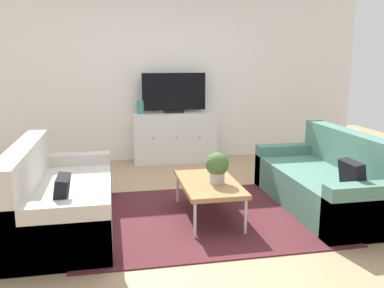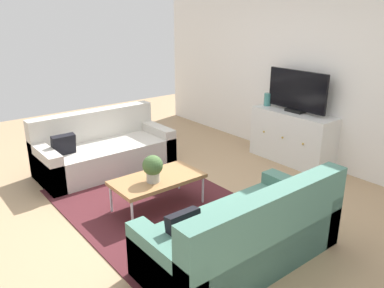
{
  "view_description": "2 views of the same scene",
  "coord_description": "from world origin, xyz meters",
  "px_view_note": "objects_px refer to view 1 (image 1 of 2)",
  "views": [
    {
      "loc": [
        -0.88,
        -4.03,
        1.6
      ],
      "look_at": [
        0.0,
        0.41,
        0.66
      ],
      "focal_mm": 38.48,
      "sensor_mm": 36.0,
      "label": 1
    },
    {
      "loc": [
        3.49,
        -2.38,
        2.23
      ],
      "look_at": [
        0.0,
        0.41,
        0.66
      ],
      "focal_mm": 36.34,
      "sensor_mm": 36.0,
      "label": 2
    }
  ],
  "objects_px": {
    "coffee_table": "(208,184)",
    "potted_plant": "(217,166)",
    "couch_left_side": "(55,200)",
    "tv_console": "(174,137)",
    "flat_screen_tv": "(174,93)",
    "glass_vase": "(140,107)",
    "couch_right_side": "(331,183)"
  },
  "relations": [
    {
      "from": "couch_left_side",
      "to": "glass_vase",
      "type": "distance_m",
      "value": 2.65
    },
    {
      "from": "couch_right_side",
      "to": "couch_left_side",
      "type": "bearing_deg",
      "value": 180.0
    },
    {
      "from": "couch_right_side",
      "to": "coffee_table",
      "type": "distance_m",
      "value": 1.38
    },
    {
      "from": "couch_left_side",
      "to": "flat_screen_tv",
      "type": "xyz_separation_m",
      "value": [
        1.53,
        2.39,
        0.81
      ]
    },
    {
      "from": "couch_left_side",
      "to": "glass_vase",
      "type": "relative_size",
      "value": 9.5
    },
    {
      "from": "potted_plant",
      "to": "flat_screen_tv",
      "type": "xyz_separation_m",
      "value": [
        -0.04,
        2.54,
        0.52
      ]
    },
    {
      "from": "coffee_table",
      "to": "glass_vase",
      "type": "relative_size",
      "value": 5.29
    },
    {
      "from": "couch_left_side",
      "to": "tv_console",
      "type": "relative_size",
      "value": 1.46
    },
    {
      "from": "couch_left_side",
      "to": "couch_right_side",
      "type": "distance_m",
      "value": 2.88
    },
    {
      "from": "glass_vase",
      "to": "flat_screen_tv",
      "type": "bearing_deg",
      "value": 2.18
    },
    {
      "from": "coffee_table",
      "to": "tv_console",
      "type": "distance_m",
      "value": 2.42
    },
    {
      "from": "potted_plant",
      "to": "flat_screen_tv",
      "type": "relative_size",
      "value": 0.32
    },
    {
      "from": "couch_right_side",
      "to": "coffee_table",
      "type": "bearing_deg",
      "value": -178.24
    },
    {
      "from": "coffee_table",
      "to": "potted_plant",
      "type": "bearing_deg",
      "value": -57.4
    },
    {
      "from": "couch_right_side",
      "to": "flat_screen_tv",
      "type": "xyz_separation_m",
      "value": [
        -1.35,
        2.39,
        0.81
      ]
    },
    {
      "from": "couch_right_side",
      "to": "coffee_table",
      "type": "relative_size",
      "value": 1.8
    },
    {
      "from": "glass_vase",
      "to": "coffee_table",
      "type": "bearing_deg",
      "value": -78.38
    },
    {
      "from": "potted_plant",
      "to": "tv_console",
      "type": "distance_m",
      "value": 2.52
    },
    {
      "from": "coffee_table",
      "to": "glass_vase",
      "type": "xyz_separation_m",
      "value": [
        -0.5,
        2.42,
        0.51
      ]
    },
    {
      "from": "couch_right_side",
      "to": "glass_vase",
      "type": "relative_size",
      "value": 9.5
    },
    {
      "from": "couch_right_side",
      "to": "flat_screen_tv",
      "type": "distance_m",
      "value": 2.87
    },
    {
      "from": "potted_plant",
      "to": "glass_vase",
      "type": "distance_m",
      "value": 2.6
    },
    {
      "from": "couch_left_side",
      "to": "glass_vase",
      "type": "bearing_deg",
      "value": 67.1
    },
    {
      "from": "couch_left_side",
      "to": "couch_right_side",
      "type": "xyz_separation_m",
      "value": [
        2.88,
        0.0,
        0.0
      ]
    },
    {
      "from": "coffee_table",
      "to": "couch_left_side",
      "type": "bearing_deg",
      "value": 178.38
    },
    {
      "from": "couch_left_side",
      "to": "potted_plant",
      "type": "bearing_deg",
      "value": -5.13
    },
    {
      "from": "coffee_table",
      "to": "potted_plant",
      "type": "height_order",
      "value": "potted_plant"
    },
    {
      "from": "coffee_table",
      "to": "tv_console",
      "type": "bearing_deg",
      "value": 89.35
    },
    {
      "from": "potted_plant",
      "to": "flat_screen_tv",
      "type": "distance_m",
      "value": 2.59
    },
    {
      "from": "tv_console",
      "to": "flat_screen_tv",
      "type": "relative_size",
      "value": 1.31
    },
    {
      "from": "couch_left_side",
      "to": "tv_console",
      "type": "distance_m",
      "value": 2.83
    },
    {
      "from": "tv_console",
      "to": "glass_vase",
      "type": "height_order",
      "value": "glass_vase"
    }
  ]
}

